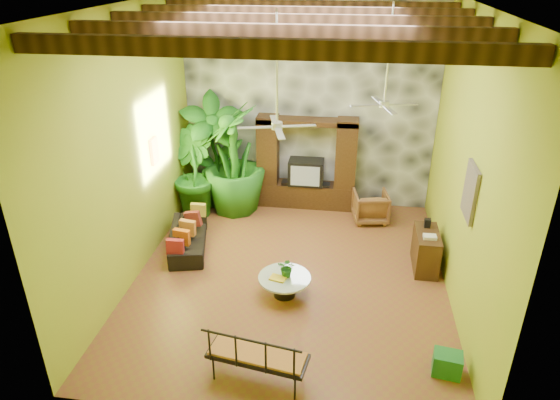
# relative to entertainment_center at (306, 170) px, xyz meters

# --- Properties ---
(ground) EXTENTS (7.00, 7.00, 0.00)m
(ground) POSITION_rel_entertainment_center_xyz_m (0.00, -3.14, -0.97)
(ground) COLOR brown
(ground) RESTS_ON ground
(ceiling) EXTENTS (6.00, 7.00, 0.02)m
(ceiling) POSITION_rel_entertainment_center_xyz_m (0.00, -3.14, 4.03)
(ceiling) COLOR silver
(ceiling) RESTS_ON back_wall
(back_wall) EXTENTS (6.00, 0.02, 5.00)m
(back_wall) POSITION_rel_entertainment_center_xyz_m (0.00, 0.36, 1.53)
(back_wall) COLOR #9FB729
(back_wall) RESTS_ON ground
(left_wall) EXTENTS (0.02, 7.00, 5.00)m
(left_wall) POSITION_rel_entertainment_center_xyz_m (-3.00, -3.14, 1.53)
(left_wall) COLOR #9FB729
(left_wall) RESTS_ON ground
(right_wall) EXTENTS (0.02, 7.00, 5.00)m
(right_wall) POSITION_rel_entertainment_center_xyz_m (3.00, -3.14, 1.53)
(right_wall) COLOR #9FB729
(right_wall) RESTS_ON ground
(stone_accent_wall) EXTENTS (5.98, 0.10, 4.98)m
(stone_accent_wall) POSITION_rel_entertainment_center_xyz_m (0.00, 0.30, 1.53)
(stone_accent_wall) COLOR #303337
(stone_accent_wall) RESTS_ON ground
(ceiling_beams) EXTENTS (5.95, 5.36, 0.22)m
(ceiling_beams) POSITION_rel_entertainment_center_xyz_m (0.00, -3.14, 3.81)
(ceiling_beams) COLOR #3C2213
(ceiling_beams) RESTS_ON ceiling
(entertainment_center) EXTENTS (2.40, 0.55, 2.30)m
(entertainment_center) POSITION_rel_entertainment_center_xyz_m (0.00, 0.00, 0.00)
(entertainment_center) COLOR black
(entertainment_center) RESTS_ON ground
(ceiling_fan_front) EXTENTS (1.28, 1.28, 1.86)m
(ceiling_fan_front) POSITION_rel_entertainment_center_xyz_m (-0.20, -3.54, 2.44)
(ceiling_fan_front) COLOR silver
(ceiling_fan_front) RESTS_ON ceiling
(ceiling_fan_back) EXTENTS (1.28, 1.28, 1.86)m
(ceiling_fan_back) POSITION_rel_entertainment_center_xyz_m (1.60, -1.94, 2.44)
(ceiling_fan_back) COLOR silver
(ceiling_fan_back) RESTS_ON ceiling
(wall_art_mask) EXTENTS (0.06, 0.32, 0.55)m
(wall_art_mask) POSITION_rel_entertainment_center_xyz_m (-2.96, -2.14, 1.13)
(wall_art_mask) COLOR gold
(wall_art_mask) RESTS_ON left_wall
(wall_art_painting) EXTENTS (0.06, 0.70, 0.90)m
(wall_art_painting) POSITION_rel_entertainment_center_xyz_m (2.96, -3.74, 1.33)
(wall_art_painting) COLOR navy
(wall_art_painting) RESTS_ON right_wall
(sofa) EXTENTS (1.11, 1.93, 0.53)m
(sofa) POSITION_rel_entertainment_center_xyz_m (-2.30, -2.42, -0.70)
(sofa) COLOR black
(sofa) RESTS_ON ground
(wicker_armchair) EXTENTS (0.89, 0.91, 0.73)m
(wicker_armchair) POSITION_rel_entertainment_center_xyz_m (1.60, -0.59, -0.60)
(wicker_armchair) COLOR olive
(wicker_armchair) RESTS_ON ground
(tall_plant_a) EXTENTS (1.77, 1.51, 2.85)m
(tall_plant_a) POSITION_rel_entertainment_center_xyz_m (-2.23, -0.29, 0.46)
(tall_plant_a) COLOR #195817
(tall_plant_a) RESTS_ON ground
(tall_plant_b) EXTENTS (1.49, 1.51, 2.14)m
(tall_plant_b) POSITION_rel_entertainment_center_xyz_m (-2.65, -0.81, 0.11)
(tall_plant_b) COLOR #1E651A
(tall_plant_b) RESTS_ON ground
(tall_plant_c) EXTENTS (1.76, 1.76, 2.67)m
(tall_plant_c) POSITION_rel_entertainment_center_xyz_m (-1.71, -0.47, 0.37)
(tall_plant_c) COLOR #236B1C
(tall_plant_c) RESTS_ON ground
(coffee_table) EXTENTS (0.97, 0.97, 0.40)m
(coffee_table) POSITION_rel_entertainment_center_xyz_m (-0.03, -3.79, -0.71)
(coffee_table) COLOR black
(coffee_table) RESTS_ON ground
(centerpiece_plant) EXTENTS (0.38, 0.35, 0.36)m
(centerpiece_plant) POSITION_rel_entertainment_center_xyz_m (0.01, -3.75, -0.38)
(centerpiece_plant) COLOR #1F5B18
(centerpiece_plant) RESTS_ON coffee_table
(yellow_tray) EXTENTS (0.33, 0.27, 0.03)m
(yellow_tray) POSITION_rel_entertainment_center_xyz_m (-0.14, -3.87, -0.55)
(yellow_tray) COLOR yellow
(yellow_tray) RESTS_ON coffee_table
(iron_bench) EXTENTS (1.54, 0.77, 0.57)m
(iron_bench) POSITION_rel_entertainment_center_xyz_m (-0.15, -5.97, -0.43)
(iron_bench) COLOR black
(iron_bench) RESTS_ON ground
(side_console) EXTENTS (0.45, 1.00, 0.80)m
(side_console) POSITION_rel_entertainment_center_xyz_m (2.65, -2.47, -0.57)
(side_console) COLOR #3E2713
(side_console) RESTS_ON ground
(green_bin) EXTENTS (0.46, 0.38, 0.37)m
(green_bin) POSITION_rel_entertainment_center_xyz_m (2.65, -5.38, -0.78)
(green_bin) COLOR #1F7434
(green_bin) RESTS_ON ground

